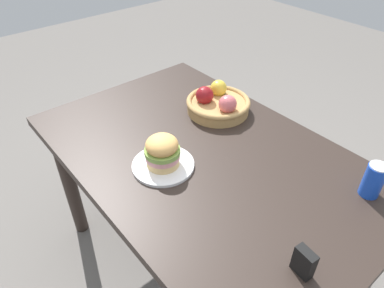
{
  "coord_description": "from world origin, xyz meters",
  "views": [
    {
      "loc": [
        0.79,
        -0.72,
        1.62
      ],
      "look_at": [
        -0.02,
        -0.05,
        0.81
      ],
      "focal_mm": 32.93,
      "sensor_mm": 36.0,
      "label": 1
    }
  ],
  "objects_px": {
    "soda_can": "(373,180)",
    "fruit_basket": "(218,103)",
    "sandwich": "(162,151)",
    "napkin_holder": "(304,262)",
    "plate": "(163,165)"
  },
  "relations": [
    {
      "from": "soda_can",
      "to": "fruit_basket",
      "type": "xyz_separation_m",
      "value": [
        -0.71,
        -0.04,
        -0.02
      ]
    },
    {
      "from": "sandwich",
      "to": "napkin_holder",
      "type": "bearing_deg",
      "value": 3.06
    },
    {
      "from": "fruit_basket",
      "to": "sandwich",
      "type": "bearing_deg",
      "value": -70.12
    },
    {
      "from": "plate",
      "to": "sandwich",
      "type": "xyz_separation_m",
      "value": [
        0.0,
        0.0,
        0.07
      ]
    },
    {
      "from": "plate",
      "to": "napkin_holder",
      "type": "xyz_separation_m",
      "value": [
        0.6,
        0.03,
        0.04
      ]
    },
    {
      "from": "sandwich",
      "to": "napkin_holder",
      "type": "distance_m",
      "value": 0.6
    },
    {
      "from": "napkin_holder",
      "to": "plate",
      "type": "bearing_deg",
      "value": -170.49
    },
    {
      "from": "sandwich",
      "to": "fruit_basket",
      "type": "bearing_deg",
      "value": 109.88
    },
    {
      "from": "soda_can",
      "to": "napkin_holder",
      "type": "relative_size",
      "value": 1.4
    },
    {
      "from": "sandwich",
      "to": "soda_can",
      "type": "height_order",
      "value": "sandwich"
    },
    {
      "from": "soda_can",
      "to": "napkin_holder",
      "type": "height_order",
      "value": "soda_can"
    },
    {
      "from": "plate",
      "to": "sandwich",
      "type": "height_order",
      "value": "sandwich"
    },
    {
      "from": "fruit_basket",
      "to": "plate",
      "type": "bearing_deg",
      "value": -70.12
    },
    {
      "from": "plate",
      "to": "napkin_holder",
      "type": "relative_size",
      "value": 2.58
    },
    {
      "from": "plate",
      "to": "napkin_holder",
      "type": "height_order",
      "value": "napkin_holder"
    }
  ]
}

